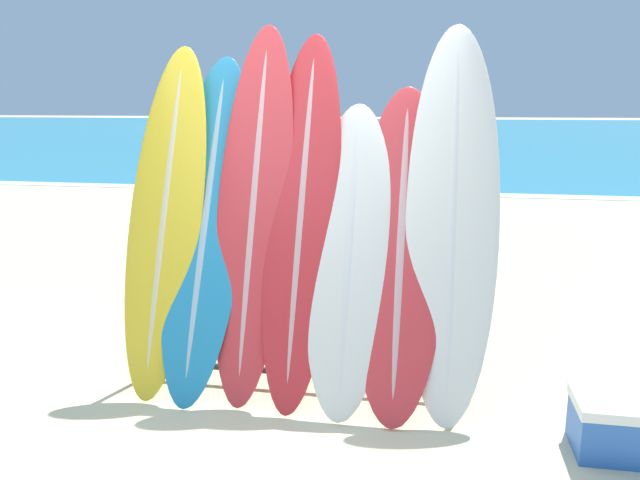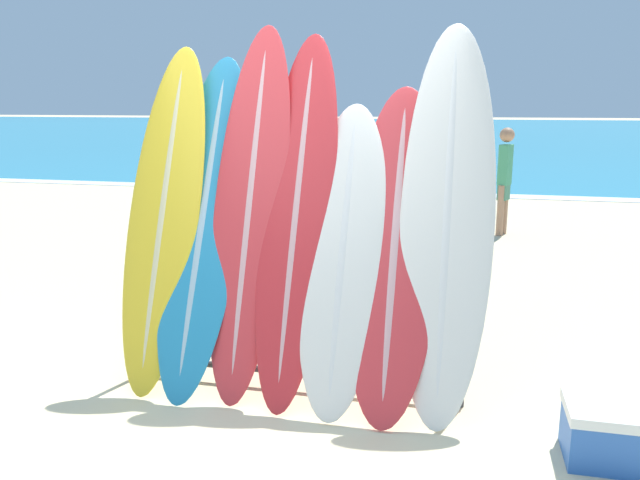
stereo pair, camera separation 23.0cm
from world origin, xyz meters
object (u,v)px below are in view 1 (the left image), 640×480
Objects in this scene: surfboard_slot_3 at (302,213)px; cooler_box at (616,426)px; surfboard_slot_6 at (452,214)px; person_far_right at (488,176)px; surfboard_slot_2 at (254,207)px; person_far_left at (192,203)px; person_near_water at (279,166)px; person_mid_beach at (341,157)px; surfboard_slot_4 at (349,254)px; surfboard_rack at (299,325)px; surfboard_slot_0 at (166,215)px; surfboard_slot_1 at (207,221)px; surfboard_slot_5 at (401,246)px.

cooler_box is at bearing -17.03° from surfboard_slot_3.
surfboard_slot_6 is 1.57× the size of person_far_right.
surfboard_slot_2 is 1.01× the size of surfboard_slot_6.
surfboard_slot_3 reaches higher than person_far_left.
person_mid_beach is (0.74, 2.00, -0.00)m from person_near_water.
surfboard_slot_4 is at bearing -26.82° from person_mid_beach.
surfboard_slot_3 is (-0.00, 0.13, 0.74)m from surfboard_rack.
person_far_right is at bearing 73.63° from surfboard_rack.
surfboard_slot_4 is 0.70m from surfboard_slot_6.
person_mid_beach is (0.05, 8.03, -0.28)m from surfboard_slot_0.
surfboard_slot_4 is (0.33, -0.11, -0.24)m from surfboard_slot_3.
person_near_water is (-0.98, 6.02, -0.24)m from surfboard_slot_1.
cooler_box is at bearing -14.70° from surfboard_slot_2.
surfboard_slot_5 is 3.39m from person_far_left.
surfboard_slot_0 is at bearing 176.55° from surfboard_slot_4.
surfboard_rack is at bearing -175.97° from surfboard_slot_4.
surfboard_slot_6 is at bearing 0.46° from surfboard_slot_1.
person_mid_beach is at bearing 89.65° from surfboard_slot_0.
surfboard_rack is 1.45× the size of person_far_left.
surfboard_slot_6 reaches higher than surfboard_slot_3.
person_far_left reaches higher than cooler_box.
cooler_box is (3.55, -6.59, -0.73)m from person_near_water.
surfboard_slot_3 is at bearing 162.97° from cooler_box.
surfboard_slot_1 is 1.39× the size of person_mid_beach.
cooler_box is at bearing -22.63° from surfboard_slot_5.
surfboard_slot_1 reaches higher than surfboard_slot_4.
surfboard_slot_1 is 0.67m from surfboard_slot_3.
surfboard_slot_2 is 1.21× the size of surfboard_slot_5.
cooler_box is (1.24, -0.52, -0.86)m from surfboard_slot_5.
surfboard_slot_4 is at bearing -5.39° from surfboard_slot_1.
surfboard_slot_3 is at bearing -148.38° from person_near_water.
surfboard_slot_4 is 0.79× the size of surfboard_slot_6.
surfboard_slot_6 is at bearing -22.26° from person_mid_beach.
surfboard_rack is 0.92× the size of surfboard_slot_2.
person_near_water is at bearing 102.35° from surfboard_slot_2.
surfboard_slot_2 is at bearing 77.29° from person_far_left.
surfboard_slot_2 is at bearing 170.71° from surfboard_slot_4.
surfboard_rack is 0.93× the size of surfboard_slot_6.
surfboard_slot_6 is (0.98, 0.00, 0.02)m from surfboard_slot_3.
surfboard_slot_1 reaches higher than person_far_left.
surfboard_slot_6 reaches higher than surfboard_slot_1.
surfboard_slot_1 is at bearing 177.70° from surfboard_slot_5.
surfboard_slot_3 is at bearing 1.70° from surfboard_slot_0.
person_near_water is (-1.98, 6.11, -0.08)m from surfboard_slot_4.
surfboard_slot_1 is 0.35m from surfboard_slot_2.
surfboard_slot_3 is at bearing -0.53° from surfboard_slot_2.
surfboard_slot_5 is at bearing -5.59° from surfboard_slot_3.
surfboard_slot_5 reaches higher than cooler_box.
surfboard_slot_1 is at bearing -177.53° from surfboard_slot_2.
person_far_left is (-1.71, 2.48, 0.39)m from surfboard_rack.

